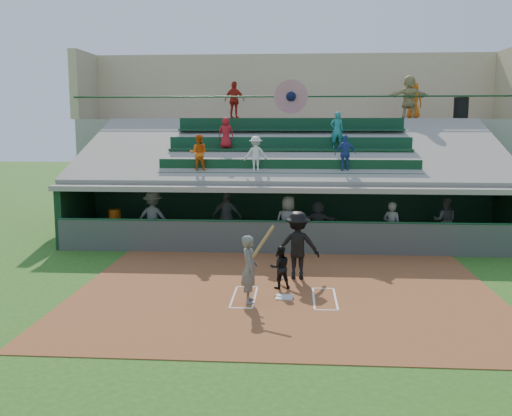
# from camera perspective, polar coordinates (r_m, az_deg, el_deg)

# --- Properties ---
(ground) EXTENTS (100.00, 100.00, 0.00)m
(ground) POSITION_cam_1_polar(r_m,az_deg,el_deg) (14.71, 2.84, -9.02)
(ground) COLOR #265718
(ground) RESTS_ON ground
(dirt_slab) EXTENTS (11.00, 9.00, 0.02)m
(dirt_slab) POSITION_cam_1_polar(r_m,az_deg,el_deg) (15.18, 2.88, -8.42)
(dirt_slab) COLOR brown
(dirt_slab) RESTS_ON ground
(home_plate) EXTENTS (0.43, 0.43, 0.03)m
(home_plate) POSITION_cam_1_polar(r_m,az_deg,el_deg) (14.70, 2.84, -8.89)
(home_plate) COLOR silver
(home_plate) RESTS_ON dirt_slab
(batters_box_chalk) EXTENTS (2.65, 1.85, 0.01)m
(batters_box_chalk) POSITION_cam_1_polar(r_m,az_deg,el_deg) (14.70, 2.84, -8.93)
(batters_box_chalk) COLOR silver
(batters_box_chalk) RESTS_ON dirt_slab
(dugout_floor) EXTENTS (16.00, 3.50, 0.04)m
(dugout_floor) POSITION_cam_1_polar(r_m,az_deg,el_deg) (21.24, 3.24, -3.49)
(dugout_floor) COLOR gray
(dugout_floor) RESTS_ON ground
(concourse_slab) EXTENTS (20.00, 3.00, 4.60)m
(concourse_slab) POSITION_cam_1_polar(r_m,az_deg,el_deg) (27.61, 3.50, 4.07)
(concourse_slab) COLOR gray
(concourse_slab) RESTS_ON ground
(grandstand) EXTENTS (20.40, 10.40, 7.80)m
(grandstand) POSITION_cam_1_polar(r_m,az_deg,el_deg) (24.63, 3.40, 3.44)
(grandstand) COLOR #484D48
(grandstand) RESTS_ON ground
(batter_at_plate) EXTENTS (0.87, 0.76, 1.95)m
(batter_at_plate) POSITION_cam_1_polar(r_m,az_deg,el_deg) (14.09, -0.64, -6.09)
(batter_at_plate) COLOR #51534F
(batter_at_plate) RESTS_ON dirt_slab
(catcher) EXTENTS (0.65, 0.56, 1.15)m
(catcher) POSITION_cam_1_polar(r_m,az_deg,el_deg) (15.36, 2.42, -5.94)
(catcher) COLOR black
(catcher) RESTS_ON dirt_slab
(home_umpire) EXTENTS (1.26, 0.73, 1.93)m
(home_umpire) POSITION_cam_1_polar(r_m,az_deg,el_deg) (16.25, 4.18, -3.74)
(home_umpire) COLOR black
(home_umpire) RESTS_ON dirt_slab
(dugout_bench) EXTENTS (13.73, 1.84, 0.41)m
(dugout_bench) POSITION_cam_1_polar(r_m,az_deg,el_deg) (22.41, 3.07, -2.26)
(dugout_bench) COLOR olive
(dugout_bench) RESTS_ON dugout_floor
(white_table) EXTENTS (0.89, 0.67, 0.77)m
(white_table) POSITION_cam_1_polar(r_m,az_deg,el_deg) (21.92, -13.94, -2.27)
(white_table) COLOR white
(white_table) RESTS_ON dugout_floor
(water_cooler) EXTENTS (0.44, 0.44, 0.44)m
(water_cooler) POSITION_cam_1_polar(r_m,az_deg,el_deg) (21.86, -13.95, -0.70)
(water_cooler) COLOR #CA560B
(water_cooler) RESTS_ON white_table
(dugout_player_a) EXTENTS (1.32, 0.81, 1.97)m
(dugout_player_a) POSITION_cam_1_polar(r_m,az_deg,el_deg) (20.93, -10.24, -0.98)
(dugout_player_a) COLOR #595C57
(dugout_player_a) RESTS_ON dugout_floor
(dugout_player_b) EXTENTS (1.19, 0.68, 1.92)m
(dugout_player_b) POSITION_cam_1_polar(r_m,az_deg,el_deg) (20.97, -2.91, -0.92)
(dugout_player_b) COLOR #52544F
(dugout_player_b) RESTS_ON dugout_floor
(dugout_player_c) EXTENTS (0.98, 0.68, 1.91)m
(dugout_player_c) POSITION_cam_1_polar(r_m,az_deg,el_deg) (19.76, 3.26, -1.51)
(dugout_player_c) COLOR #51544F
(dugout_player_c) RESTS_ON dugout_floor
(dugout_player_d) EXTENTS (1.48, 0.54, 1.58)m
(dugout_player_d) POSITION_cam_1_polar(r_m,az_deg,el_deg) (21.07, 6.21, -1.38)
(dugout_player_d) COLOR #555752
(dugout_player_d) RESTS_ON dugout_floor
(dugout_player_e) EXTENTS (0.76, 0.69, 1.73)m
(dugout_player_e) POSITION_cam_1_polar(r_m,az_deg,el_deg) (20.07, 13.42, -1.83)
(dugout_player_e) COLOR #565954
(dugout_player_e) RESTS_ON dugout_floor
(dugout_player_f) EXTENTS (0.96, 0.83, 1.70)m
(dugout_player_f) POSITION_cam_1_polar(r_m,az_deg,el_deg) (22.00, 18.36, -1.19)
(dugout_player_f) COLOR #61645E
(dugout_player_f) RESTS_ON dugout_floor
(trash_bin) EXTENTS (0.64, 0.64, 0.96)m
(trash_bin) POSITION_cam_1_polar(r_m,az_deg,el_deg) (27.42, 19.82, 9.37)
(trash_bin) COLOR black
(trash_bin) RESTS_ON concourse_slab
(concourse_staff_a) EXTENTS (1.12, 0.75, 1.76)m
(concourse_staff_a) POSITION_cam_1_polar(r_m,az_deg,el_deg) (27.33, -2.16, 10.71)
(concourse_staff_a) COLOR red
(concourse_staff_a) RESTS_ON concourse_slab
(concourse_staff_b) EXTENTS (0.88, 0.63, 1.68)m
(concourse_staff_b) POSITION_cam_1_polar(r_m,az_deg,el_deg) (27.68, 15.47, 10.29)
(concourse_staff_b) COLOR #D6580C
(concourse_staff_b) RESTS_ON concourse_slab
(concourse_staff_c) EXTENTS (1.82, 0.63, 1.94)m
(concourse_staff_c) POSITION_cam_1_polar(r_m,az_deg,el_deg) (26.80, 15.04, 10.66)
(concourse_staff_c) COLOR tan
(concourse_staff_c) RESTS_ON concourse_slab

